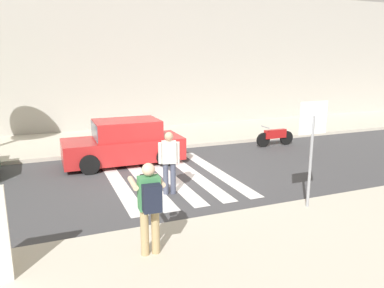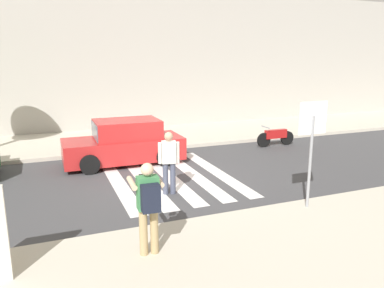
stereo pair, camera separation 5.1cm
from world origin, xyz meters
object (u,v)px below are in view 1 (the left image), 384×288
at_px(stop_sign, 312,131).
at_px(pedestrian_crossing, 169,160).
at_px(motorcycle, 275,136).
at_px(photographer_with_backpack, 150,201).
at_px(parked_car_red, 124,143).

xyz_separation_m(stop_sign, pedestrian_crossing, (-2.70, 2.41, -1.02)).
bearing_deg(motorcycle, pedestrian_crossing, -147.63).
relative_size(stop_sign, pedestrian_crossing, 1.47).
relative_size(pedestrian_crossing, motorcycle, 0.98).
relative_size(stop_sign, photographer_with_backpack, 1.47).
relative_size(photographer_with_backpack, parked_car_red, 0.42).
bearing_deg(parked_car_red, pedestrian_crossing, -82.00).
bearing_deg(photographer_with_backpack, pedestrian_crossing, 65.83).
relative_size(stop_sign, motorcycle, 1.44).
distance_m(stop_sign, parked_car_red, 6.83).
xyz_separation_m(parked_car_red, motorcycle, (6.48, 0.30, -0.31)).
height_order(photographer_with_backpack, motorcycle, photographer_with_backpack).
height_order(pedestrian_crossing, parked_car_red, pedestrian_crossing).
bearing_deg(stop_sign, parked_car_red, 118.38).
height_order(parked_car_red, motorcycle, parked_car_red).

